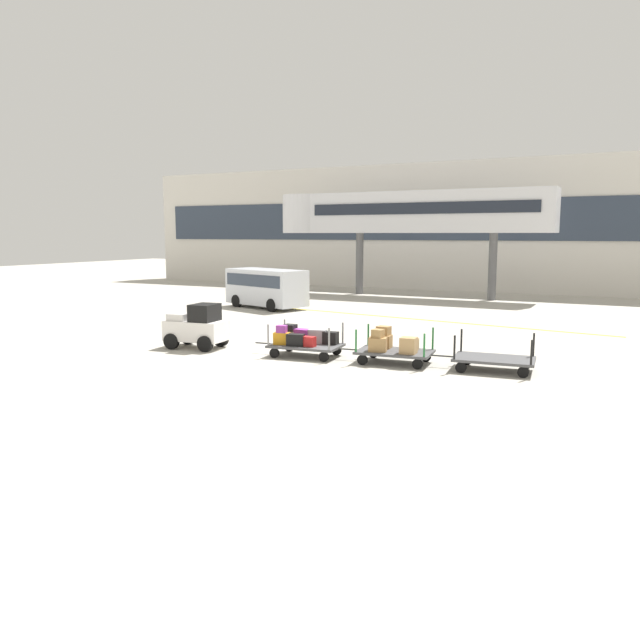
# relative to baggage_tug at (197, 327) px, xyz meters

# --- Properties ---
(ground_plane) EXTENTS (120.00, 120.00, 0.00)m
(ground_plane) POSITION_rel_baggage_tug_xyz_m (3.41, 0.96, -0.75)
(ground_plane) COLOR #B2ADA0
(apron_lead_line) EXTENTS (16.29, 2.48, 0.01)m
(apron_lead_line) POSITION_rel_baggage_tug_xyz_m (5.41, 10.52, -0.75)
(apron_lead_line) COLOR yellow
(apron_lead_line) RESTS_ON ground_plane
(terminal_building) EXTENTS (53.90, 2.51, 9.00)m
(terminal_building) POSITION_rel_baggage_tug_xyz_m (3.41, 26.95, 3.76)
(terminal_building) COLOR beige
(terminal_building) RESTS_ON ground_plane
(jet_bridge) EXTENTS (18.02, 3.00, 6.66)m
(jet_bridge) POSITION_rel_baggage_tug_xyz_m (-0.08, 20.96, 4.55)
(jet_bridge) COLOR silver
(jet_bridge) RESTS_ON ground_plane
(baggage_tug) EXTENTS (2.19, 1.40, 1.58)m
(baggage_tug) POSITION_rel_baggage_tug_xyz_m (0.00, 0.00, 0.00)
(baggage_tug) COLOR white
(baggage_tug) RESTS_ON ground_plane
(baggage_cart_lead) EXTENTS (3.05, 1.61, 1.10)m
(baggage_cart_lead) POSITION_rel_baggage_tug_xyz_m (4.06, 0.44, -0.23)
(baggage_cart_lead) COLOR #4C4C4F
(baggage_cart_lead) RESTS_ON ground_plane
(baggage_cart_middle) EXTENTS (3.05, 1.61, 1.10)m
(baggage_cart_middle) POSITION_rel_baggage_tug_xyz_m (7.08, 0.66, -0.22)
(baggage_cart_middle) COLOR #4C4C4F
(baggage_cart_middle) RESTS_ON ground_plane
(baggage_cart_tail) EXTENTS (3.05, 1.61, 1.10)m
(baggage_cart_tail) POSITION_rel_baggage_tug_xyz_m (10.11, 0.95, -0.41)
(baggage_cart_tail) COLOR #4C4C4F
(baggage_cart_tail) RESTS_ON ground_plane
(shuttle_van) EXTENTS (5.15, 3.30, 2.10)m
(shuttle_van) POSITION_rel_baggage_tug_xyz_m (-4.13, 11.31, 0.48)
(shuttle_van) COLOR silver
(shuttle_van) RESTS_ON ground_plane
(safety_cone_near) EXTENTS (0.36, 0.36, 0.55)m
(safety_cone_near) POSITION_rel_baggage_tug_xyz_m (1.96, 2.98, -0.48)
(safety_cone_near) COLOR orange
(safety_cone_near) RESTS_ON ground_plane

